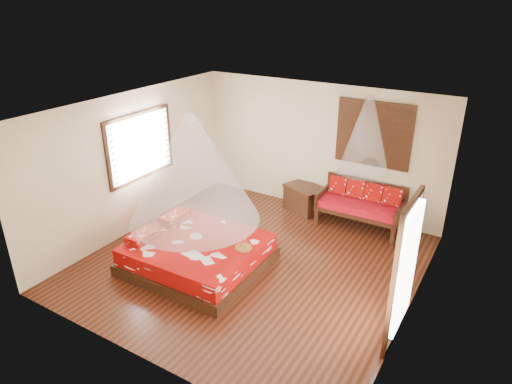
% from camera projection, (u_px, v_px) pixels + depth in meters
% --- Properties ---
extents(room, '(5.54, 5.54, 2.84)m').
position_uv_depth(room, '(252.00, 192.00, 7.69)').
color(room, black).
rests_on(room, ground).
extents(bed, '(2.26, 2.04, 0.65)m').
position_uv_depth(bed, '(197.00, 254.00, 8.06)').
color(bed, black).
rests_on(bed, floor).
extents(daybed, '(1.72, 0.76, 0.94)m').
position_uv_depth(daybed, '(361.00, 203.00, 9.35)').
color(daybed, black).
rests_on(daybed, floor).
extents(storage_chest, '(1.01, 0.88, 0.58)m').
position_uv_depth(storage_chest, '(305.00, 198.00, 10.12)').
color(storage_chest, black).
rests_on(storage_chest, floor).
extents(shutter_panel, '(1.52, 0.06, 1.32)m').
position_uv_depth(shutter_panel, '(374.00, 134.00, 9.06)').
color(shutter_panel, black).
rests_on(shutter_panel, wall_back).
extents(window_left, '(0.10, 1.74, 1.34)m').
position_uv_depth(window_left, '(141.00, 146.00, 9.00)').
color(window_left, black).
rests_on(window_left, wall_left).
extents(glazed_door, '(0.08, 1.02, 2.16)m').
position_uv_depth(glazed_door, '(402.00, 273.00, 6.06)').
color(glazed_door, black).
rests_on(glazed_door, floor).
extents(wine_tray, '(0.29, 0.29, 0.23)m').
position_uv_depth(wine_tray, '(243.00, 245.00, 7.72)').
color(wine_tray, brown).
rests_on(wine_tray, bed).
extents(mosquito_net_main, '(2.20, 2.20, 1.80)m').
position_uv_depth(mosquito_net_main, '(193.00, 170.00, 7.40)').
color(mosquito_net_main, white).
rests_on(mosquito_net_main, ceiling).
extents(mosquito_net_daybed, '(0.98, 0.98, 1.50)m').
position_uv_depth(mosquito_net_daybed, '(366.00, 135.00, 8.65)').
color(mosquito_net_daybed, white).
rests_on(mosquito_net_daybed, ceiling).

